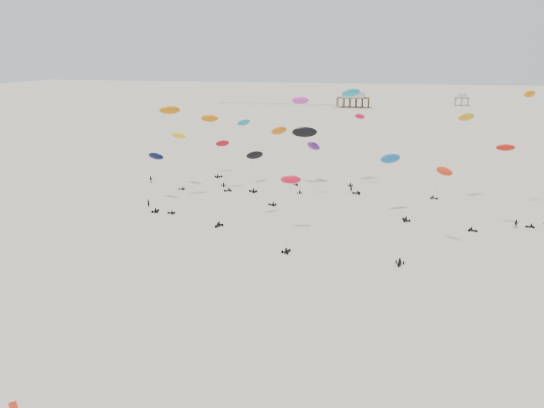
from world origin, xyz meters
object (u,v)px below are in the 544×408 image
(pavilion_small, at_px, (462,100))
(rig_9, at_px, (179,141))
(pavilion_main, at_px, (353,101))
(rig_4, at_px, (312,149))
(spectator_0, at_px, (149,207))
(rig_0, at_px, (427,206))

(pavilion_small, distance_m, rig_9, 272.65)
(pavilion_main, relative_size, rig_9, 1.46)
(rig_4, distance_m, spectator_0, 46.46)
(spectator_0, bearing_deg, rig_9, -72.81)
(pavilion_main, distance_m, spectator_0, 247.96)
(pavilion_small, relative_size, rig_0, 0.48)
(pavilion_small, xyz_separation_m, rig_0, (-32.92, -290.86, 4.66))
(pavilion_small, xyz_separation_m, rig_9, (-93.52, -255.98, 8.15))
(spectator_0, bearing_deg, pavilion_main, -81.04)
(pavilion_small, xyz_separation_m, rig_4, (-60.85, -243.98, 5.35))
(rig_4, relative_size, spectator_0, 5.47)
(pavilion_small, relative_size, rig_9, 0.63)
(rig_0, distance_m, rig_9, 70.01)
(pavilion_small, height_order, spectator_0, pavilion_small)
(pavilion_main, height_order, rig_0, rig_0)
(pavilion_main, distance_m, rig_0, 263.52)
(rig_0, relative_size, rig_9, 1.32)
(rig_9, relative_size, spectator_0, 6.76)
(pavilion_small, distance_m, rig_4, 251.51)
(pavilion_main, xyz_separation_m, rig_0, (37.08, -260.86, 3.92))
(pavilion_main, distance_m, rig_9, 227.32)
(rig_0, bearing_deg, pavilion_small, -88.54)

